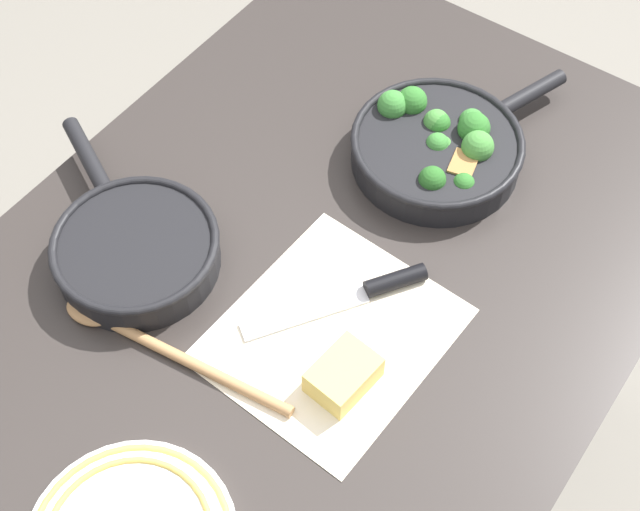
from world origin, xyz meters
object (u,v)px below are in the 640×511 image
at_px(skillet_broccoli, 439,146).
at_px(grater_knife, 362,293).
at_px(wooden_spoon, 149,341).
at_px(skillet_eggs, 136,249).
at_px(cheese_block, 343,375).

height_order(skillet_broccoli, grater_knife, skillet_broccoli).
height_order(skillet_broccoli, wooden_spoon, skillet_broccoli).
distance_m(skillet_broccoli, skillet_eggs, 0.46).
bearing_deg(skillet_broccoli, skillet_eggs, 168.07).
relative_size(skillet_broccoli, wooden_spoon, 1.08).
relative_size(grater_knife, cheese_block, 2.54).
relative_size(skillet_broccoli, grater_knife, 1.60).
height_order(skillet_eggs, cheese_block, skillet_eggs).
bearing_deg(skillet_eggs, cheese_block, -152.58).
bearing_deg(skillet_eggs, skillet_broccoli, -95.29).
bearing_deg(skillet_broccoli, cheese_block, -146.88).
bearing_deg(grater_knife, wooden_spoon, -5.68).
bearing_deg(grater_knife, skillet_eggs, -31.24).
bearing_deg(wooden_spoon, grater_knife, -136.91).
height_order(grater_knife, cheese_block, cheese_block).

